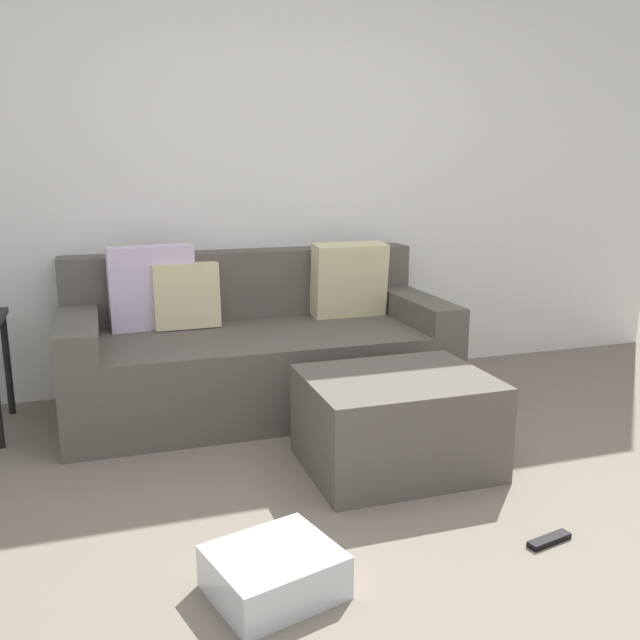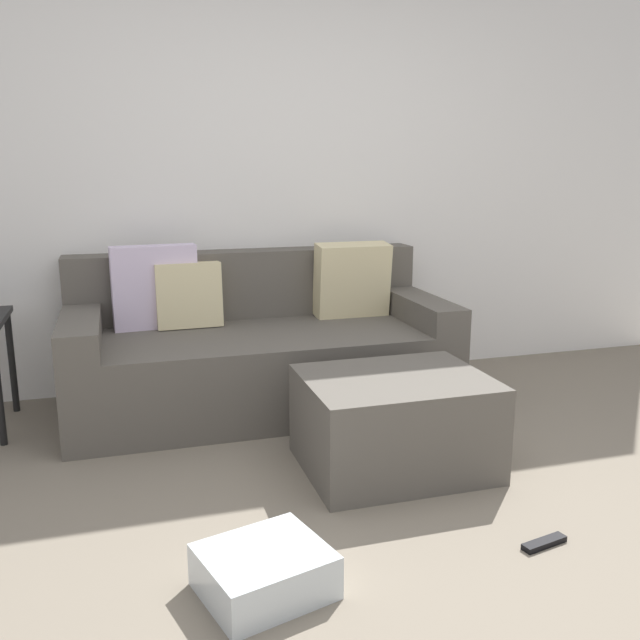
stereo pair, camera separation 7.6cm
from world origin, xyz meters
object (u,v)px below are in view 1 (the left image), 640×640
Objects in this scene: ottoman at (396,422)px; remote_near_ottoman at (550,541)px; couch_sectional at (256,348)px; storage_bin at (274,572)px.

ottoman is 0.85m from remote_near_ottoman.
couch_sectional reaches higher than ottoman.
storage_bin is 1.03m from remote_near_ottoman.
couch_sectional is 1.96m from remote_near_ottoman.
ottoman reaches higher than storage_bin.
couch_sectional is at bearing 111.50° from ottoman.
ottoman is at bearing -68.50° from couch_sectional.
couch_sectional is 11.27× the size of remote_near_ottoman.
remote_near_ottoman is (0.68, -1.82, -0.31)m from couch_sectional.
couch_sectional is 1.84m from storage_bin.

